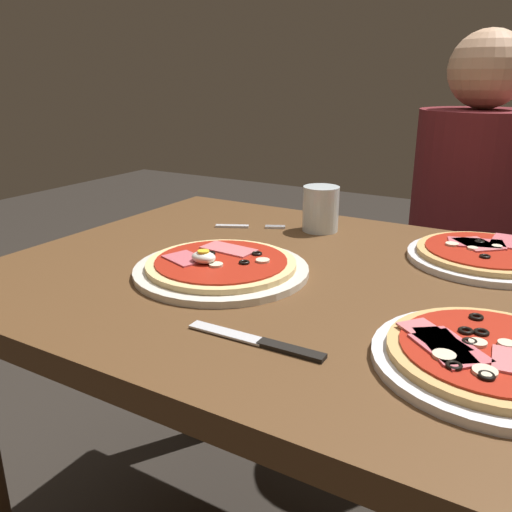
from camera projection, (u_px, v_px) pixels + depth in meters
name	position (u px, v px, depth m)	size (l,w,h in m)	color
dining_table	(301.00, 338.00, 0.97)	(1.07, 0.82, 0.74)	brown
pizza_foreground	(221.00, 267.00, 0.93)	(0.30, 0.30, 0.05)	silver
pizza_across_left	(486.00, 255.00, 0.99)	(0.28, 0.28, 0.03)	white
pizza_across_right	(491.00, 357.00, 0.63)	(0.28, 0.28, 0.03)	white
water_glass_near	(321.00, 212.00, 1.17)	(0.08, 0.08, 0.10)	silver
fork	(245.00, 226.00, 1.21)	(0.15, 0.08, 0.00)	silver
knife	(264.00, 343.00, 0.68)	(0.20, 0.02, 0.01)	silver
diner_person	(463.00, 260.00, 1.54)	(0.32, 0.32, 1.18)	black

